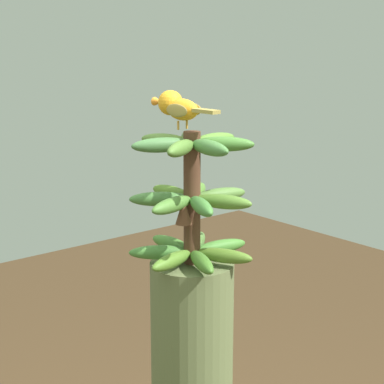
% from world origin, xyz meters
% --- Properties ---
extents(banana_bunch, '(0.28, 0.28, 0.30)m').
position_xyz_m(banana_bunch, '(0.00, -0.00, 1.49)').
color(banana_bunch, '#4C2D1E').
rests_on(banana_bunch, banana_tree).
extents(perched_bird, '(0.06, 0.20, 0.08)m').
position_xyz_m(perched_bird, '(-0.01, -0.06, 1.69)').
color(perched_bird, '#C68933').
rests_on(perched_bird, banana_bunch).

